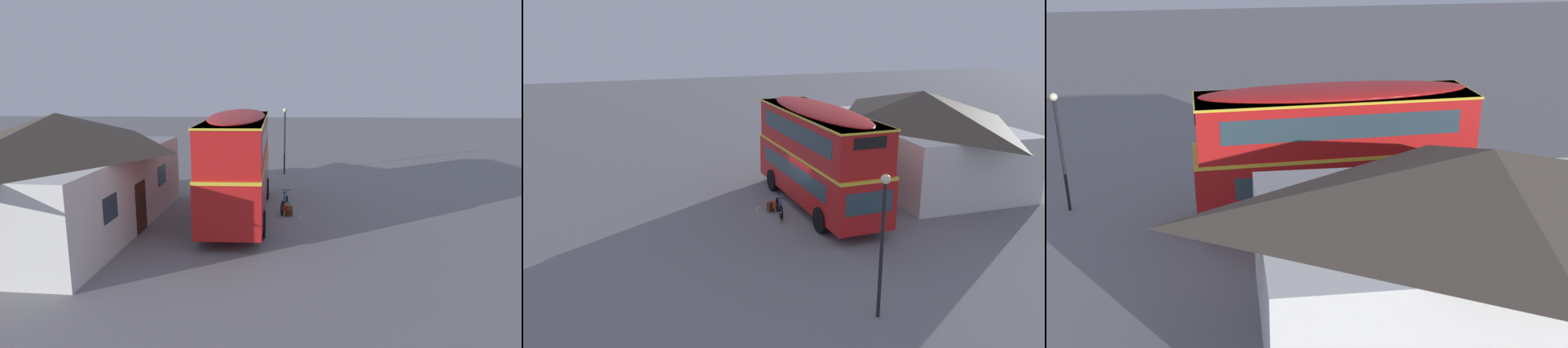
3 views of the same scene
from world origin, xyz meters
The scene contains 8 objects.
ground_plane centered at (0.00, 0.00, 0.00)m, with size 120.00×120.00×0.00m, color slate.
double_decker_bus centered at (-0.70, 0.55, 2.64)m, with size 9.78×2.76×4.79m.
touring_bicycle centered at (-0.17, -1.58, 0.37)m, with size 1.71×0.50×1.02m.
backpack_on_ground centered at (-0.73, -1.79, 0.26)m, with size 0.34×0.34×0.50m.
water_bottle_green_metal centered at (0.83, -1.84, 0.11)m, with size 0.07×0.07×0.24m.
water_bottle_clear_plastic centered at (-1.16, -2.27, 0.11)m, with size 0.08×0.08×0.23m.
pub_building centered at (-3.07, 7.69, 2.49)m, with size 12.01×7.54×4.88m.
street_lamp centered at (8.82, -1.55, 2.76)m, with size 0.28×0.28×4.43m.
Camera 2 is at (20.78, -8.81, 8.50)m, focal length 35.84 mm.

